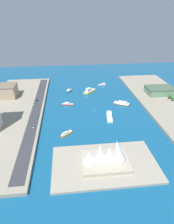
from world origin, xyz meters
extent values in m
plane|color=#145684|center=(0.00, 0.00, 0.00)|extent=(440.00, 440.00, 0.00)
cube|color=#9E937F|center=(-97.75, 0.00, 1.61)|extent=(70.00, 240.00, 3.22)
cube|color=#9E937F|center=(97.75, 0.00, 1.61)|extent=(70.00, 240.00, 3.22)
cube|color=#A89E89|center=(5.67, 96.85, 1.00)|extent=(83.65, 49.31, 2.00)
cube|color=#38383D|center=(70.96, 0.00, 3.30)|extent=(11.23, 228.00, 0.15)
cube|color=brown|center=(-37.95, -10.95, 0.72)|extent=(22.58, 18.28, 1.44)
cone|color=brown|center=(-28.61, -16.24, 0.72)|extent=(1.77, 1.77, 1.30)
cube|color=white|center=(-38.94, -10.38, 2.50)|extent=(13.29, 11.77, 2.11)
cube|color=beige|center=(-37.95, -10.95, 1.49)|extent=(21.67, 17.54, 0.10)
cube|color=orange|center=(35.19, 50.95, 0.90)|extent=(12.41, 11.51, 1.80)
cone|color=orange|center=(29.79, 46.21, 0.90)|extent=(2.29, 2.29, 1.62)
cube|color=white|center=(36.90, 52.44, 2.70)|extent=(6.45, 6.05, 1.78)
cube|color=beige|center=(35.19, 50.95, 1.85)|extent=(11.92, 11.05, 0.10)
cube|color=#999EA3|center=(-24.73, -83.31, 0.95)|extent=(13.60, 5.36, 1.90)
cone|color=#999EA3|center=(-17.65, -82.47, 0.95)|extent=(1.90, 1.90, 1.71)
cube|color=white|center=(-26.98, -83.58, 3.01)|extent=(6.21, 3.19, 2.22)
cube|color=beige|center=(-24.73, -83.31, 1.95)|extent=(13.06, 5.14, 0.10)
cube|color=#1E284C|center=(29.43, -63.56, 0.87)|extent=(9.93, 10.97, 1.75)
cone|color=#1E284C|center=(25.92, -68.05, 0.87)|extent=(2.21, 2.21, 1.57)
cube|color=white|center=(30.10, -62.70, 2.75)|extent=(5.85, 6.25, 2.00)
cube|color=beige|center=(29.43, -63.56, 1.80)|extent=(9.53, 10.53, 0.10)
cube|color=silver|center=(-14.30, 23.23, 1.19)|extent=(9.71, 23.69, 2.39)
cone|color=silver|center=(-12.44, 35.23, 1.19)|extent=(2.45, 2.45, 2.15)
cube|color=white|center=(-14.67, 20.82, 4.00)|extent=(6.27, 11.13, 3.23)
cube|color=beige|center=(-14.30, 23.23, 2.44)|extent=(9.33, 22.75, 0.10)
cube|color=red|center=(32.91, -16.78, 0.74)|extent=(15.81, 6.36, 1.47)
cone|color=red|center=(24.94, -15.39, 0.74)|extent=(1.54, 1.54, 1.33)
cube|color=white|center=(33.79, -16.94, 2.48)|extent=(6.43, 3.90, 2.00)
cube|color=beige|center=(32.91, -16.78, 1.52)|extent=(15.18, 6.10, 0.10)
cube|color=yellow|center=(-1.43, -57.38, 1.14)|extent=(20.85, 21.00, 2.28)
cone|color=yellow|center=(-9.71, -65.77, 1.14)|extent=(2.90, 2.90, 2.05)
cube|color=white|center=(0.83, -55.09, 4.68)|extent=(9.22, 9.25, 4.80)
cube|color=beige|center=(-1.43, -57.38, 2.33)|extent=(20.02, 20.16, 0.10)
cube|color=slate|center=(-99.91, -32.52, 7.69)|extent=(38.26, 25.05, 8.93)
cube|color=#47624A|center=(-99.91, -32.52, 12.55)|extent=(39.79, 26.05, 0.80)
cube|color=tan|center=(114.23, -45.29, 11.35)|extent=(23.62, 25.17, 16.26)
cube|color=#7C6B55|center=(114.23, -45.29, 19.88)|extent=(24.57, 26.17, 0.80)
cylinder|color=black|center=(70.00, 36.85, 3.69)|extent=(0.28, 0.65, 0.64)
cylinder|color=black|center=(68.27, 36.78, 3.69)|extent=(0.28, 0.65, 0.64)
cylinder|color=black|center=(69.87, 40.00, 3.69)|extent=(0.28, 0.65, 0.64)
cylinder|color=black|center=(68.14, 39.92, 3.69)|extent=(0.28, 0.65, 0.64)
cube|color=white|center=(69.07, 38.39, 3.96)|extent=(2.11, 4.57, 0.74)
cube|color=#262D38|center=(69.06, 38.61, 4.61)|extent=(1.80, 2.59, 0.56)
cylinder|color=black|center=(73.86, -12.97, 3.69)|extent=(0.27, 0.65, 0.64)
cylinder|color=black|center=(75.57, -12.92, 3.69)|extent=(0.27, 0.65, 0.64)
cylinder|color=black|center=(73.94, -15.92, 3.69)|extent=(0.27, 0.65, 0.64)
cylinder|color=black|center=(75.64, -15.88, 3.69)|extent=(0.27, 0.65, 0.64)
cube|color=#B7B7BC|center=(74.75, -14.42, 4.02)|extent=(2.01, 4.27, 0.85)
cube|color=#262D38|center=(74.76, -14.63, 4.77)|extent=(1.74, 2.41, 0.64)
cylinder|color=black|center=(72.52, -25.76, 3.69)|extent=(0.27, 0.65, 0.64)
cylinder|color=black|center=(74.10, -25.81, 3.69)|extent=(0.27, 0.65, 0.64)
cylinder|color=black|center=(72.42, -28.87, 3.69)|extent=(0.27, 0.65, 0.64)
cylinder|color=black|center=(74.00, -28.92, 3.69)|extent=(0.27, 0.65, 0.64)
cube|color=black|center=(73.26, -27.34, 4.03)|extent=(1.92, 4.49, 0.86)
cube|color=#262D38|center=(73.25, -27.56, 4.74)|extent=(1.64, 2.53, 0.58)
cylinder|color=black|center=(64.13, -22.66, 5.97)|extent=(0.18, 0.18, 5.50)
cube|color=black|center=(64.13, -22.66, 9.22)|extent=(0.36, 0.36, 1.00)
sphere|color=red|center=(64.13, -22.66, 9.57)|extent=(0.24, 0.24, 0.24)
sphere|color=yellow|center=(64.13, -22.66, 9.22)|extent=(0.24, 0.24, 0.24)
sphere|color=green|center=(64.13, -22.66, 8.87)|extent=(0.24, 0.24, 0.24)
cube|color=#BCAD93|center=(5.67, 96.85, 3.50)|extent=(37.61, 27.99, 3.00)
cone|color=white|center=(-4.20, 96.85, 14.21)|extent=(13.42, 10.42, 19.93)
cone|color=white|center=(2.00, 96.85, 11.42)|extent=(12.12, 10.94, 13.83)
cone|color=white|center=(9.47, 96.85, 12.92)|extent=(12.73, 11.12, 16.92)
cone|color=white|center=(17.94, 96.85, 10.03)|extent=(12.98, 11.94, 11.31)
cylinder|color=brown|center=(-104.80, -13.12, 4.59)|extent=(0.50, 0.50, 2.72)
sphere|color=#2D7233|center=(-104.80, -13.12, 8.05)|extent=(5.25, 5.25, 5.25)
cylinder|color=brown|center=(-105.46, -6.14, 4.98)|extent=(0.50, 0.50, 3.51)
sphere|color=#2D7233|center=(-105.46, -6.14, 8.71)|extent=(4.94, 4.94, 4.94)
camera|label=1|loc=(32.71, 210.29, 110.33)|focal=30.70mm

